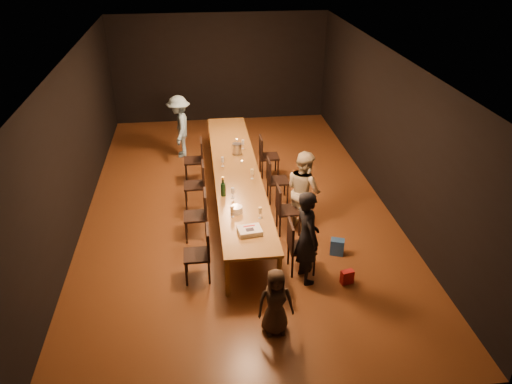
{
  "coord_description": "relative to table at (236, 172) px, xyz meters",
  "views": [
    {
      "loc": [
        -0.72,
        -8.96,
        5.12
      ],
      "look_at": [
        0.22,
        -1.43,
        1.0
      ],
      "focal_mm": 35.0,
      "sensor_mm": 36.0,
      "label": 1
    }
  ],
  "objects": [
    {
      "name": "woman_tan",
      "position": [
        1.16,
        -1.03,
        0.06
      ],
      "size": [
        0.83,
        0.92,
        1.53
      ],
      "primitive_type": "imported",
      "rotation": [
        0.0,
        0.0,
        1.99
      ],
      "color": "beige",
      "rests_on": "ground"
    },
    {
      "name": "chair_right_3",
      "position": [
        0.85,
        1.2,
        -0.24
      ],
      "size": [
        0.42,
        0.42,
        0.93
      ],
      "primitive_type": null,
      "rotation": [
        0.0,
        0.0,
        -1.57
      ],
      "color": "black",
      "rests_on": "ground"
    },
    {
      "name": "chair_right_2",
      "position": [
        0.85,
        0.0,
        -0.24
      ],
      "size": [
        0.42,
        0.42,
        0.93
      ],
      "primitive_type": null,
      "rotation": [
        0.0,
        0.0,
        -1.57
      ],
      "color": "black",
      "rests_on": "ground"
    },
    {
      "name": "wineglass_4",
      "position": [
        -0.26,
        0.19,
        0.15
      ],
      "size": [
        0.06,
        0.06,
        0.21
      ],
      "primitive_type": null,
      "color": "silver",
      "rests_on": "table"
    },
    {
      "name": "wineglass_1",
      "position": [
        0.23,
        -1.89,
        0.15
      ],
      "size": [
        0.06,
        0.06,
        0.21
      ],
      "primitive_type": null,
      "color": "beige",
      "rests_on": "table"
    },
    {
      "name": "ground",
      "position": [
        0.0,
        0.0,
        -0.7
      ],
      "size": [
        10.0,
        10.0,
        0.0
      ],
      "primitive_type": "plane",
      "color": "#4F2313",
      "rests_on": "ground"
    },
    {
      "name": "chair_left_1",
      "position": [
        -0.85,
        -1.2,
        -0.24
      ],
      "size": [
        0.42,
        0.42,
        0.93
      ],
      "primitive_type": null,
      "rotation": [
        0.0,
        0.0,
        1.57
      ],
      "color": "black",
      "rests_on": "ground"
    },
    {
      "name": "chair_left_3",
      "position": [
        -0.85,
        1.2,
        -0.24
      ],
      "size": [
        0.42,
        0.42,
        0.93
      ],
      "primitive_type": null,
      "rotation": [
        0.0,
        0.0,
        1.57
      ],
      "color": "black",
      "rests_on": "ground"
    },
    {
      "name": "tealight_mid",
      "position": [
        0.15,
        0.34,
        0.06
      ],
      "size": [
        0.05,
        0.05,
        0.03
      ],
      "primitive_type": "cylinder",
      "color": "#B2B7B2",
      "rests_on": "table"
    },
    {
      "name": "wineglass_3",
      "position": [
        0.27,
        -0.43,
        0.15
      ],
      "size": [
        0.06,
        0.06,
        0.21
      ],
      "primitive_type": null,
      "color": "beige",
      "rests_on": "table"
    },
    {
      "name": "plate_stack",
      "position": [
        -0.14,
        -1.66,
        0.11
      ],
      "size": [
        0.23,
        0.23,
        0.12
      ],
      "primitive_type": "cylinder",
      "rotation": [
        0.0,
        0.0,
        -0.12
      ],
      "color": "white",
      "rests_on": "table"
    },
    {
      "name": "room_shell",
      "position": [
        0.0,
        0.0,
        1.38
      ],
      "size": [
        6.04,
        10.04,
        3.02
      ],
      "color": "black",
      "rests_on": "ground"
    },
    {
      "name": "gift_bag_blue",
      "position": [
        1.57,
        -2.03,
        -0.55
      ],
      "size": [
        0.27,
        0.23,
        0.29
      ],
      "primitive_type": "cube",
      "rotation": [
        0.0,
        0.0,
        -0.35
      ],
      "color": "#224D95",
      "rests_on": "ground"
    },
    {
      "name": "man_blue",
      "position": [
        -1.15,
        2.52,
        0.06
      ],
      "size": [
        0.57,
        0.99,
        1.52
      ],
      "primitive_type": "imported",
      "rotation": [
        0.0,
        0.0,
        -1.57
      ],
      "color": "#80AAC6",
      "rests_on": "ground"
    },
    {
      "name": "birthday_cake",
      "position": [
        0.01,
        -2.32,
        0.09
      ],
      "size": [
        0.4,
        0.34,
        0.09
      ],
      "rotation": [
        0.0,
        0.0,
        0.12
      ],
      "color": "white",
      "rests_on": "table"
    },
    {
      "name": "chair_left_0",
      "position": [
        -0.85,
        -2.4,
        -0.24
      ],
      "size": [
        0.42,
        0.42,
        0.93
      ],
      "primitive_type": null,
      "rotation": [
        0.0,
        0.0,
        1.57
      ],
      "color": "black",
      "rests_on": "ground"
    },
    {
      "name": "tealight_near",
      "position": [
        0.15,
        -2.13,
        0.06
      ],
      "size": [
        0.05,
        0.05,
        0.03
      ],
      "primitive_type": "cylinder",
      "color": "#B2B7B2",
      "rests_on": "table"
    },
    {
      "name": "chair_right_0",
      "position": [
        0.85,
        -2.4,
        -0.24
      ],
      "size": [
        0.42,
        0.42,
        0.93
      ],
      "primitive_type": null,
      "rotation": [
        0.0,
        0.0,
        -1.57
      ],
      "color": "black",
      "rests_on": "ground"
    },
    {
      "name": "gift_bag_red",
      "position": [
        1.52,
        -2.83,
        -0.58
      ],
      "size": [
        0.22,
        0.15,
        0.24
      ],
      "primitive_type": "cube",
      "rotation": [
        0.0,
        0.0,
        0.22
      ],
      "color": "red",
      "rests_on": "ground"
    },
    {
      "name": "chair_left_2",
      "position": [
        -0.85,
        0.0,
        -0.24
      ],
      "size": [
        0.42,
        0.42,
        0.93
      ],
      "primitive_type": null,
      "rotation": [
        0.0,
        0.0,
        1.57
      ],
      "color": "black",
      "rests_on": "ground"
    },
    {
      "name": "wineglass_5",
      "position": [
        0.24,
        1.03,
        0.15
      ],
      "size": [
        0.06,
        0.06,
        0.21
      ],
      "primitive_type": null,
      "color": "silver",
      "rests_on": "table"
    },
    {
      "name": "child",
      "position": [
        0.21,
        -3.73,
        -0.18
      ],
      "size": [
        0.52,
        0.35,
        1.03
      ],
      "primitive_type": "imported",
      "rotation": [
        0.0,
        0.0,
        0.03
      ],
      "color": "#3C2E22",
      "rests_on": "ground"
    },
    {
      "name": "table",
      "position": [
        0.0,
        0.0,
        0.0
      ],
      "size": [
        0.9,
        6.0,
        0.75
      ],
      "color": "brown",
      "rests_on": "ground"
    },
    {
      "name": "champagne_bottle",
      "position": [
        -0.33,
        -1.04,
        0.24
      ],
      "size": [
        0.11,
        0.11,
        0.38
      ],
      "primitive_type": null,
      "rotation": [
        0.0,
        0.0,
        0.25
      ],
      "color": "black",
      "rests_on": "table"
    },
    {
      "name": "ice_bucket",
      "position": [
        0.09,
        0.8,
        0.16
      ],
      "size": [
        0.25,
        0.25,
        0.22
      ],
      "primitive_type": "cylinder",
      "rotation": [
        0.0,
        0.0,
        -0.27
      ],
      "color": "#AAAAAE",
      "rests_on": "table"
    },
    {
      "name": "chair_right_1",
      "position": [
        0.85,
        -1.2,
        -0.24
      ],
      "size": [
        0.42,
        0.42,
        0.93
      ],
      "primitive_type": null,
      "rotation": [
        0.0,
        0.0,
        -1.57
      ],
      "color": "black",
      "rests_on": "ground"
    },
    {
      "name": "wineglass_0",
      "position": [
        -0.22,
        -1.8,
        0.15
      ],
      "size": [
        0.06,
        0.06,
        0.21
      ],
      "primitive_type": null,
      "color": "beige",
      "rests_on": "table"
    },
    {
      "name": "wineglass_2",
      "position": [
        -0.16,
        -1.15,
        0.15
      ],
      "size": [
        0.06,
        0.06,
        0.21
      ],
      "primitive_type": null,
      "color": "silver",
      "rests_on": "table"
    },
    {
      "name": "woman_birthday",
      "position": [
        0.88,
        -2.63,
        0.1
      ],
      "size": [
        0.49,
        0.64,
        1.6
      ],
      "primitive_type": "imported",
      "rotation": [
        0.0,
        0.0,
        1.76
      ],
      "color": "black",
      "rests_on": "ground"
    },
    {
      "name": "tealight_far",
      "position": [
        0.15,
        1.51,
        0.06
      ],
      "size": [
        0.05,
        0.05,
        0.03
      ],
      "primitive_type": "cylinder",
      "color": "#B2B7B2",
      "rests_on": "table"
    }
  ]
}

